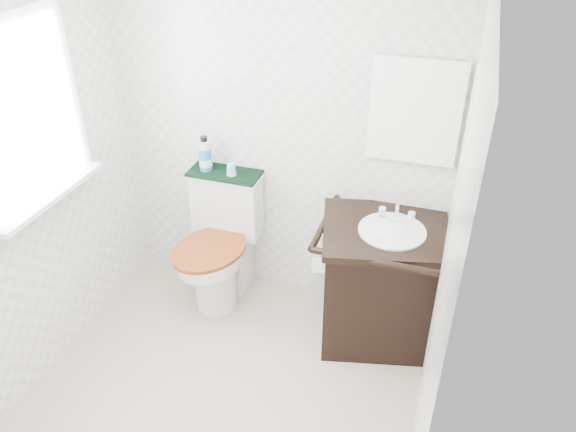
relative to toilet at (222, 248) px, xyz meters
The scene contains 13 objects.
floor 1.10m from the toilet, 69.69° to the right, with size 2.40×2.40×0.00m, color #AAA189.
wall_back 0.92m from the toilet, 33.70° to the left, with size 2.40×2.40×0.00m, color silver.
wall_left 1.46m from the toilet, 127.70° to the right, with size 2.40×2.40×0.00m, color silver.
wall_right 1.92m from the toilet, 33.46° to the right, with size 2.40×2.40×0.00m, color silver.
window 1.54m from the toilet, 135.05° to the right, with size 0.02×0.70×0.90m, color white.
mirror 1.59m from the toilet, 10.29° to the left, with size 0.50×0.02×0.60m, color silver.
toilet is the anchor object (origin of this frame).
vanity 1.13m from the toilet, ahead, with size 0.89×0.80×0.92m.
trash_bin 0.77m from the toilet, 10.76° to the left, with size 0.25×0.22×0.31m.
towel 0.53m from the toilet, 90.00° to the left, with size 0.48×0.22×0.02m, color black.
mouthwash_bottle 0.66m from the toilet, 136.35° to the left, with size 0.08×0.08×0.24m.
cup 0.58m from the toilet, 61.00° to the left, with size 0.06×0.06×0.08m, color #94CEF3.
soap_bar 1.15m from the toilet, ahead, with size 0.06×0.04×0.02m, color #176E62.
Camera 1 is at (1.06, -1.90, 2.65)m, focal length 35.00 mm.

